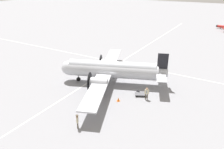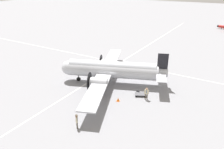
# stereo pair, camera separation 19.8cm
# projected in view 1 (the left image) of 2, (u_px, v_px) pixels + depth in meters

# --- Properties ---
(ground_plane) EXTENTS (300.00, 300.00, 0.00)m
(ground_plane) POSITION_uv_depth(u_px,v_px,m) (112.00, 83.00, 35.94)
(ground_plane) COLOR gray
(apron_line_eastwest) EXTENTS (120.00, 0.16, 0.01)m
(apron_line_eastwest) POSITION_uv_depth(u_px,v_px,m) (135.00, 66.00, 43.07)
(apron_line_eastwest) COLOR silver
(apron_line_eastwest) RESTS_ON ground_plane
(apron_line_northsouth) EXTENTS (0.16, 120.00, 0.01)m
(apron_line_northsouth) POSITION_uv_depth(u_px,v_px,m) (94.00, 79.00, 37.58)
(apron_line_northsouth) COLOR silver
(apron_line_northsouth) RESTS_ON ground_plane
(airliner_main) EXTENTS (17.11, 23.12, 5.52)m
(airliner_main) POSITION_uv_depth(u_px,v_px,m) (110.00, 69.00, 35.01)
(airliner_main) COLOR silver
(airliner_main) RESTS_ON ground_plane
(crew_foreground) EXTENTS (0.41, 0.52, 1.77)m
(crew_foreground) POSITION_uv_depth(u_px,v_px,m) (77.00, 120.00, 24.67)
(crew_foreground) COLOR #473D2D
(crew_foreground) RESTS_ON ground_plane
(passenger_boarding) EXTENTS (0.59, 0.35, 1.86)m
(passenger_boarding) POSITION_uv_depth(u_px,v_px,m) (147.00, 92.00, 30.67)
(passenger_boarding) COLOR #473D2D
(passenger_boarding) RESTS_ON ground_plane
(suitcase_near_door) EXTENTS (0.45, 0.19, 0.49)m
(suitcase_near_door) POSITION_uv_depth(u_px,v_px,m) (138.00, 92.00, 32.61)
(suitcase_near_door) COLOR #232328
(suitcase_near_door) RESTS_ON ground_plane
(baggage_cart) EXTENTS (1.94, 1.70, 0.56)m
(baggage_cart) POSITION_uv_depth(u_px,v_px,m) (141.00, 94.00, 32.01)
(baggage_cart) COLOR #56565B
(baggage_cart) RESTS_ON ground_plane
(traffic_cone) EXTENTS (0.43, 0.43, 0.57)m
(traffic_cone) POSITION_uv_depth(u_px,v_px,m) (118.00, 99.00, 30.59)
(traffic_cone) COLOR orange
(traffic_cone) RESTS_ON ground_plane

